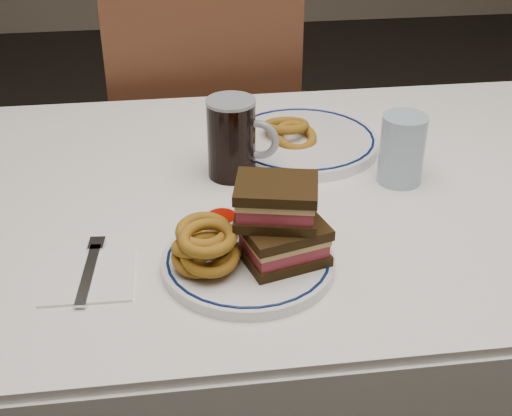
{
  "coord_description": "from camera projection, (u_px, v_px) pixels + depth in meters",
  "views": [
    {
      "loc": [
        -0.18,
        -1.04,
        1.34
      ],
      "look_at": [
        -0.07,
        -0.19,
        0.83
      ],
      "focal_mm": 50.0,
      "sensor_mm": 36.0,
      "label": 1
    }
  ],
  "objects": [
    {
      "name": "onion_rings_main",
      "position": [
        206.0,
        246.0,
        0.97
      ],
      "size": [
        0.1,
        0.11,
        0.08
      ],
      "color": "brown",
      "rests_on": "main_plate"
    },
    {
      "name": "beer_mug",
      "position": [
        233.0,
        138.0,
        1.22
      ],
      "size": [
        0.12,
        0.08,
        0.14
      ],
      "color": "black",
      "rests_on": "dining_table"
    },
    {
      "name": "reuben_sandwich",
      "position": [
        280.0,
        222.0,
        0.98
      ],
      "size": [
        0.14,
        0.13,
        0.12
      ],
      "color": "black",
      "rests_on": "main_plate"
    },
    {
      "name": "ketchup_ramekin",
      "position": [
        222.0,
        224.0,
        1.05
      ],
      "size": [
        0.05,
        0.05,
        0.03
      ],
      "color": "silver",
      "rests_on": "main_plate"
    },
    {
      "name": "dining_table",
      "position": [
        279.0,
        240.0,
        1.27
      ],
      "size": [
        1.27,
        0.87,
        0.75
      ],
      "color": "white",
      "rests_on": "floor"
    },
    {
      "name": "chair_far",
      "position": [
        201.0,
        139.0,
        1.87
      ],
      "size": [
        0.5,
        0.5,
        0.99
      ],
      "color": "#4D2918",
      "rests_on": "floor"
    },
    {
      "name": "napkin_fork",
      "position": [
        89.0,
        275.0,
        1.0
      ],
      "size": [
        0.13,
        0.17,
        0.01
      ],
      "color": "white",
      "rests_on": "dining_table"
    },
    {
      "name": "main_plate",
      "position": [
        248.0,
        261.0,
        1.01
      ],
      "size": [
        0.25,
        0.25,
        0.02
      ],
      "color": "white",
      "rests_on": "dining_table"
    },
    {
      "name": "water_glass",
      "position": [
        402.0,
        149.0,
        1.21
      ],
      "size": [
        0.08,
        0.08,
        0.12
      ],
      "primitive_type": "cylinder",
      "color": "#9AB4C6",
      "rests_on": "dining_table"
    },
    {
      "name": "far_plate",
      "position": [
        302.0,
        141.0,
        1.35
      ],
      "size": [
        0.29,
        0.29,
        0.02
      ],
      "color": "white",
      "rests_on": "dining_table"
    },
    {
      "name": "onion_rings_far",
      "position": [
        290.0,
        131.0,
        1.34
      ],
      "size": [
        0.1,
        0.11,
        0.05
      ],
      "color": "brown",
      "rests_on": "far_plate"
    }
  ]
}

